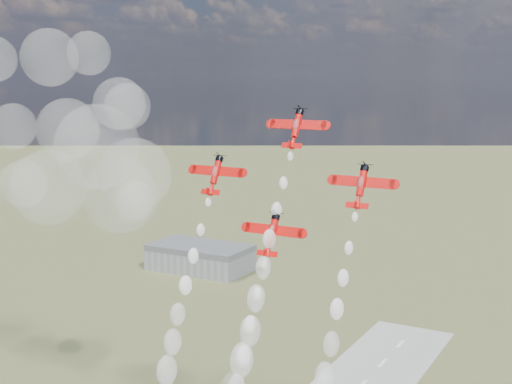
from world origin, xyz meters
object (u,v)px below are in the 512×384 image
at_px(hangar, 200,257).
at_px(plane_slot, 272,234).
at_px(plane_left, 215,174).
at_px(plane_right, 361,185).
at_px(plane_lead, 296,128).

xyz_separation_m(hangar, plane_slot, (135.51, -183.04, 63.00)).
height_order(plane_left, plane_right, same).
bearing_deg(plane_right, plane_slot, -161.85).
relative_size(plane_right, plane_slot, 1.00).
distance_m(plane_left, plane_slot, 18.20).
bearing_deg(plane_left, plane_right, 0.00).
bearing_deg(plane_right, hangar, 130.18).
bearing_deg(plane_left, plane_slot, -18.15).
xyz_separation_m(plane_lead, plane_left, (-14.91, -4.89, -9.22)).
xyz_separation_m(plane_left, plane_slot, (14.91, -4.89, -9.22)).
bearing_deg(plane_lead, hangar, 128.03).
distance_m(plane_lead, plane_right, 18.20).
height_order(plane_lead, plane_slot, plane_lead).
xyz_separation_m(hangar, plane_right, (150.42, -178.15, 72.22)).
distance_m(hangar, plane_lead, 234.56).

